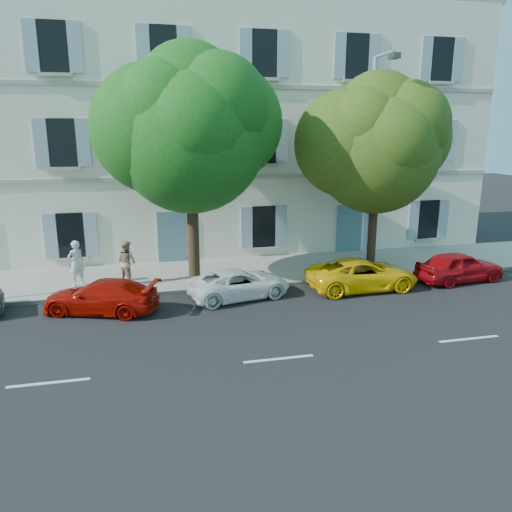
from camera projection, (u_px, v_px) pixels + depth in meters
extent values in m
plane|color=black|center=(248.00, 309.00, 17.61)|extent=(90.00, 90.00, 0.00)
cube|color=#A09E96|center=(227.00, 273.00, 21.79)|extent=(36.00, 4.50, 0.15)
cube|color=#9E998E|center=(236.00, 288.00, 19.74)|extent=(36.00, 0.16, 0.16)
cube|color=silver|center=(206.00, 132.00, 25.73)|extent=(28.00, 7.00, 12.00)
imported|color=#A30C04|center=(101.00, 296.00, 17.20)|extent=(4.26, 2.84, 1.15)
imported|color=white|center=(239.00, 284.00, 18.70)|extent=(4.19, 2.58, 1.08)
imported|color=yellow|center=(362.00, 274.00, 19.67)|extent=(4.45, 2.14, 1.22)
imported|color=#9E090E|center=(459.00, 267.00, 20.65)|extent=(3.88, 1.94, 1.27)
cylinder|color=#3A2819|center=(193.00, 240.00, 19.65)|extent=(0.45, 0.45, 3.58)
ellipsoid|color=#1D681A|center=(190.00, 137.00, 18.66)|extent=(5.73, 5.73, 6.30)
cylinder|color=#3A2819|center=(371.00, 235.00, 21.44)|extent=(0.42, 0.42, 3.20)
ellipsoid|color=#406018|center=(376.00, 150.00, 20.55)|extent=(5.20, 5.20, 5.72)
cylinder|color=#7293BF|center=(369.00, 170.00, 20.44)|extent=(0.17, 0.17, 8.74)
cylinder|color=#7293BF|center=(385.00, 54.00, 18.62)|extent=(0.15, 1.53, 0.11)
cube|color=#383A3D|center=(394.00, 56.00, 17.94)|extent=(0.29, 0.50, 0.20)
imported|color=silver|center=(76.00, 263.00, 19.59)|extent=(0.79, 0.74, 1.82)
imported|color=tan|center=(127.00, 262.00, 19.80)|extent=(1.08, 1.08, 1.77)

